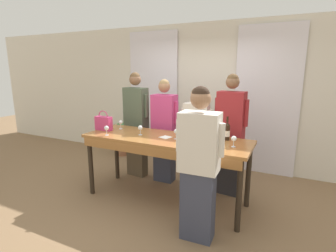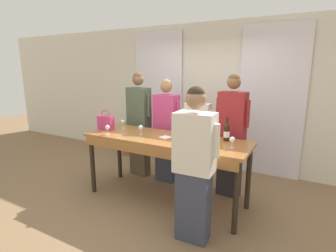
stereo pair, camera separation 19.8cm
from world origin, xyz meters
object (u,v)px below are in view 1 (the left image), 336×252
object	(u,v)px
potted_plant	(122,137)
wine_bottle	(227,131)
handbag	(104,123)
wine_glass_front_right	(140,128)
guest_cream_sweater	(196,137)
wine_glass_center_left	(107,128)
wine_glass_center_mid	(234,139)
guest_pink_top	(164,131)
wine_glass_front_mid	(176,132)
wine_glass_front_left	(187,127)
guest_olive_jacket	(136,123)
wine_glass_center_right	(121,123)
guest_striped_shirt	(230,134)
tasting_bar	(165,145)
host_pouring	(199,165)

from	to	relation	value
potted_plant	wine_bottle	bearing A→B (deg)	-24.12
handbag	potted_plant	world-z (taller)	handbag
wine_glass_front_right	guest_cream_sweater	size ratio (longest dim) A/B	0.09
wine_glass_center_left	wine_glass_center_mid	world-z (taller)	same
wine_bottle	guest_pink_top	size ratio (longest dim) A/B	0.19
wine_bottle	wine_glass_front_mid	size ratio (longest dim) A/B	2.29
wine_glass_front_left	potted_plant	size ratio (longest dim) A/B	0.19
wine_glass_front_left	guest_cream_sweater	bearing A→B (deg)	82.55
wine_glass_front_right	guest_olive_jacket	size ratio (longest dim) A/B	0.08
wine_glass_center_mid	handbag	bearing A→B (deg)	179.55
wine_glass_front_mid	guest_olive_jacket	world-z (taller)	guest_olive_jacket
wine_glass_front_left	wine_glass_front_right	world-z (taller)	same
wine_glass_center_right	guest_olive_jacket	distance (m)	0.47
guest_cream_sweater	guest_striped_shirt	xyz separation A→B (m)	(0.55, -0.00, 0.11)
wine_glass_front_left	guest_cream_sweater	world-z (taller)	guest_cream_sweater
tasting_bar	host_pouring	distance (m)	0.96
wine_glass_front_mid	wine_glass_center_mid	size ratio (longest dim) A/B	1.00
wine_glass_center_left	potted_plant	bearing A→B (deg)	119.96
wine_glass_center_right	guest_cream_sweater	distance (m)	1.24
guest_pink_top	guest_cream_sweater	xyz separation A→B (m)	(0.57, -0.00, -0.05)
host_pouring	wine_glass_center_mid	bearing A→B (deg)	68.17
wine_glass_front_left	potted_plant	xyz separation A→B (m)	(-2.01, 1.10, -0.64)
host_pouring	potted_plant	xyz separation A→B (m)	(-2.54, 2.07, -0.47)
wine_glass_front_right	guest_olive_jacket	xyz separation A→B (m)	(-0.49, 0.66, -0.10)
guest_olive_jacket	guest_striped_shirt	world-z (taller)	guest_olive_jacket
handbag	potted_plant	xyz separation A→B (m)	(-0.72, 1.45, -0.66)
tasting_bar	wine_glass_center_left	size ratio (longest dim) A/B	16.84
wine_glass_center_mid	host_pouring	size ratio (longest dim) A/B	0.08
wine_bottle	wine_glass_center_mid	bearing A→B (deg)	-61.40
wine_glass_center_right	potted_plant	world-z (taller)	wine_glass_center_right
wine_glass_center_left	guest_cream_sweater	size ratio (longest dim) A/B	0.09
wine_bottle	wine_glass_front_right	size ratio (longest dim) A/B	2.29
wine_glass_front_left	wine_bottle	bearing A→B (deg)	-7.56
wine_glass_front_left	wine_glass_center_right	world-z (taller)	same
handbag	wine_glass_center_mid	world-z (taller)	handbag
wine_glass_front_left	wine_glass_center_right	bearing A→B (deg)	-171.39
wine_glass_front_right	potted_plant	bearing A→B (deg)	134.05
wine_glass_center_right	guest_pink_top	distance (m)	0.75
wine_glass_center_left	guest_olive_jacket	xyz separation A→B (m)	(-0.06, 0.89, -0.10)
wine_glass_center_right	guest_pink_top	bearing A→B (deg)	38.84
wine_glass_center_left	potted_plant	distance (m)	2.06
wine_glass_center_left	wine_glass_center_right	xyz separation A→B (m)	(-0.06, 0.43, 0.00)
wine_glass_front_left	guest_cream_sweater	xyz separation A→B (m)	(0.04, 0.29, -0.22)
wine_glass_front_left	guest_striped_shirt	distance (m)	0.66
handbag	guest_olive_jacket	bearing A→B (deg)	73.06
wine_bottle	handbag	xyz separation A→B (m)	(-1.91, -0.27, -0.00)
tasting_bar	guest_cream_sweater	bearing A→B (deg)	69.87
wine_bottle	guest_striped_shirt	size ratio (longest dim) A/B	0.18
tasting_bar	wine_glass_front_right	xyz separation A→B (m)	(-0.40, -0.01, 0.21)
handbag	wine_glass_front_mid	bearing A→B (deg)	0.56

